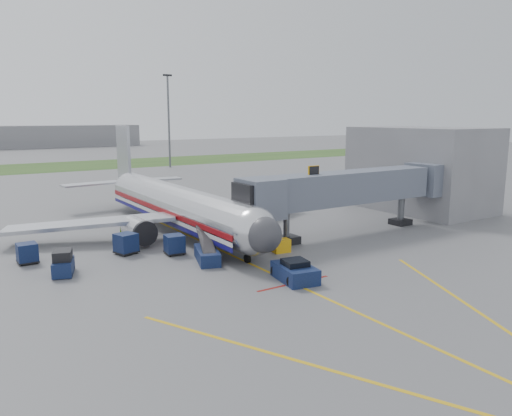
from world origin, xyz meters
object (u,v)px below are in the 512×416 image
pushback_tug (295,272)px  ramp_worker (122,231)px  baggage_tug (63,264)px  belt_loader (207,254)px  airliner (177,205)px

pushback_tug → ramp_worker: bearing=109.2°
baggage_tug → belt_loader: size_ratio=0.58×
pushback_tug → airliner: bearing=91.5°
ramp_worker → baggage_tug: bearing=-156.5°
airliner → belt_loader: bearing=-102.5°
baggage_tug → pushback_tug: bearing=-37.5°
pushback_tug → belt_loader: belt_loader is taller
belt_loader → pushback_tug: bearing=-68.5°
airliner → pushback_tug: bearing=-88.5°
pushback_tug → belt_loader: bearing=111.5°
baggage_tug → ramp_worker: bearing=49.0°
ramp_worker → pushback_tug: bearing=-96.2°
baggage_tug → ramp_worker: size_ratio=1.88×
airliner → pushback_tug: 18.86m
airliner → pushback_tug: (0.49, -18.75, -2.03)m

